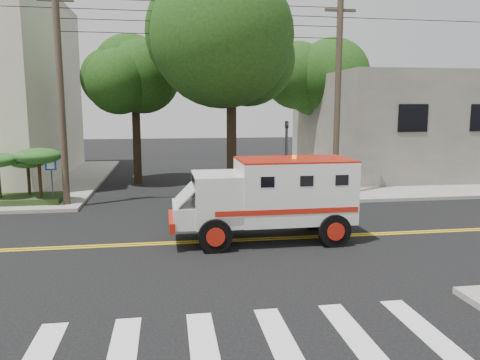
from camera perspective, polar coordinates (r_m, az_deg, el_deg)
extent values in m
plane|color=black|center=(14.93, -3.33, -7.47)|extent=(100.00, 100.00, 0.00)
cube|color=gray|center=(31.75, 19.11, 0.93)|extent=(17.00, 17.00, 0.15)
cube|color=#646156|center=(32.67, 21.32, 6.44)|extent=(14.00, 12.00, 6.00)
cylinder|color=#382D23|center=(20.70, -20.98, 9.14)|extent=(0.28, 0.28, 9.00)
cylinder|color=#382D23|center=(21.85, 11.80, 9.49)|extent=(0.28, 0.28, 9.00)
cylinder|color=black|center=(20.97, -1.05, 6.97)|extent=(0.44, 0.44, 7.00)
sphere|color=#16340E|center=(21.14, -1.08, 16.49)|extent=(5.32, 5.32, 5.32)
sphere|color=#16340E|center=(20.67, 2.52, 18.26)|extent=(4.56, 4.56, 4.56)
cylinder|color=black|center=(26.35, -12.50, 5.63)|extent=(0.44, 0.44, 5.60)
sphere|color=#16340E|center=(26.35, -12.71, 11.72)|extent=(3.92, 3.92, 3.92)
sphere|color=#16340E|center=(25.78, -10.91, 12.78)|extent=(3.36, 3.36, 3.36)
cylinder|color=black|center=(31.85, 9.22, 6.57)|extent=(0.44, 0.44, 5.95)
sphere|color=#16340E|center=(31.87, 9.36, 11.92)|extent=(4.20, 4.20, 4.20)
sphere|color=#16340E|center=(31.63, 11.31, 12.71)|extent=(3.60, 3.60, 3.60)
cylinder|color=#3F3F42|center=(20.66, 5.64, 2.17)|extent=(0.12, 0.12, 3.60)
imported|color=#3F3F42|center=(20.55, 5.70, 5.91)|extent=(0.15, 0.18, 0.90)
cylinder|color=#3F3F42|center=(21.27, -21.93, -0.41)|extent=(0.06, 0.06, 2.00)
cube|color=#0C33A5|center=(21.11, -22.09, 1.70)|extent=(0.45, 0.03, 0.45)
cube|color=#1E3314|center=(22.29, -24.73, -2.09)|extent=(3.20, 2.00, 0.24)
cylinder|color=black|center=(22.52, -24.35, 0.10)|extent=(0.14, 0.14, 1.36)
ellipsoid|color=#164C17|center=(22.42, -24.47, 2.03)|extent=(1.55, 1.55, 0.54)
cylinder|color=black|center=(21.45, -23.20, 0.20)|extent=(0.14, 0.14, 1.68)
ellipsoid|color=#164C17|center=(21.34, -23.36, 2.71)|extent=(1.91, 1.91, 0.66)
cube|color=silver|center=(14.93, 6.56, -1.24)|extent=(3.56, 2.13, 1.91)
cube|color=silver|center=(14.49, -2.82, -2.24)|extent=(1.47, 2.01, 1.54)
cube|color=black|center=(14.35, -5.65, -0.72)|extent=(0.07, 1.54, 0.64)
cube|color=silver|center=(14.51, -6.56, -4.10)|extent=(0.84, 1.82, 0.64)
cube|color=#A61A0C|center=(14.55, -8.34, -5.02)|extent=(0.18, 1.95, 0.32)
cube|color=#A61A0C|center=(14.79, 6.63, 2.50)|extent=(3.56, 2.13, 0.05)
cylinder|color=black|center=(13.70, -3.06, -6.80)|extent=(1.00, 0.30, 1.00)
cylinder|color=black|center=(15.65, -3.89, -4.81)|extent=(1.00, 0.30, 1.00)
cylinder|color=black|center=(14.54, 11.41, -6.04)|extent=(1.00, 0.30, 1.00)
cylinder|color=black|center=(16.39, 8.88, -4.27)|extent=(1.00, 0.30, 1.00)
imported|color=gray|center=(21.14, 10.15, 0.35)|extent=(0.84, 0.76, 1.92)
imported|color=gray|center=(23.53, 11.90, 0.74)|extent=(0.87, 0.74, 1.59)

